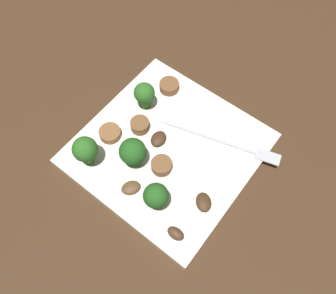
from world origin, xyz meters
The scene contains 15 objects.
ground_plane centered at (0.00, 0.00, 0.00)m, with size 1.40×1.40×0.00m, color #422B19.
plate centered at (0.00, 0.00, 0.01)m, with size 0.24×0.24×0.01m, color white.
fork centered at (0.07, 0.06, 0.01)m, with size 0.18×0.06×0.00m.
broccoli_floret_0 centered at (0.04, -0.08, 0.05)m, with size 0.03×0.03×0.05m.
broccoli_floret_1 centered at (-0.02, -0.05, 0.04)m, with size 0.04×0.04×0.05m.
broccoli_floret_2 centered at (-0.07, -0.09, 0.05)m, with size 0.03×0.03×0.06m.
broccoli_floret_3 centered at (-0.07, 0.04, 0.04)m, with size 0.03×0.03×0.05m.
sausage_slice_0 centered at (-0.05, 0.00, 0.02)m, with size 0.03×0.03×0.02m, color brown.
sausage_slice_1 centered at (0.01, -0.03, 0.02)m, with size 0.03×0.03×0.01m, color brown.
sausage_slice_2 centered at (-0.06, 0.08, 0.02)m, with size 0.03×0.03×0.01m, color brown.
sausage_slice_3 centered at (-0.08, -0.04, 0.02)m, with size 0.03×0.03×0.01m, color brown.
mushroom_0 centered at (0.00, -0.08, 0.02)m, with size 0.03×0.02×0.01m, color brown.
mushroom_1 centered at (0.09, -0.04, 0.02)m, with size 0.03×0.02×0.01m, color #422B19.
mushroom_3 centered at (-0.02, 0.00, 0.02)m, with size 0.03×0.02×0.01m, color #422B19.
mushroom_4 centered at (0.09, -0.10, 0.02)m, with size 0.02×0.01×0.01m, color #4C331E.
Camera 1 is at (0.14, -0.19, 0.46)m, focal length 37.00 mm.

